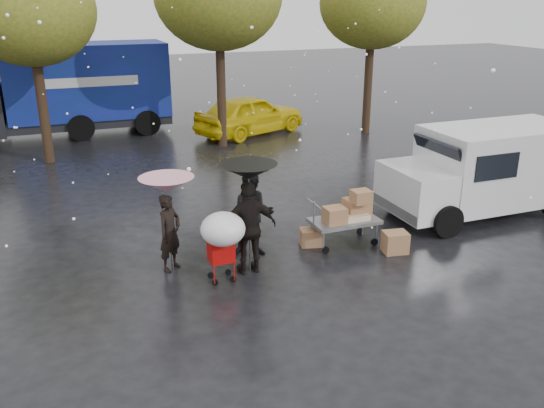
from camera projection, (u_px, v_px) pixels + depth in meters
name	position (u px, v px, depth m)	size (l,w,h in m)	color
ground	(246.00, 270.00, 11.61)	(90.00, 90.00, 0.00)	black
person_pink	(170.00, 233.00, 11.42)	(0.58, 0.38, 1.58)	black
person_middle	(253.00, 215.00, 12.03)	(0.89, 0.69, 1.83)	black
person_black	(249.00, 228.00, 11.25)	(1.11, 0.46, 1.89)	black
umbrella_pink	(167.00, 185.00, 11.08)	(1.08, 1.08, 1.95)	#4C4C4C
umbrella_black	(249.00, 172.00, 10.86)	(1.10, 1.10, 2.25)	#4C4C4C
vendor_cart	(348.00, 213.00, 12.63)	(1.52, 0.80, 1.27)	slate
shopping_cart	(223.00, 233.00, 10.72)	(0.84, 0.84, 1.46)	#BE0C0A
white_van	(486.00, 169.00, 14.31)	(4.91, 2.18, 2.20)	silver
blue_truck	(66.00, 90.00, 22.24)	(8.30, 2.60, 3.50)	navy
box_ground_near	(395.00, 242.00, 12.37)	(0.51, 0.41, 0.46)	#8B5F3D
box_ground_far	(311.00, 237.00, 12.74)	(0.48, 0.38, 0.38)	#8B5F3D
yellow_taxi	(250.00, 114.00, 22.71)	(1.86, 4.63, 1.58)	#DCBE0B
tree_row	(130.00, 2.00, 18.49)	(21.60, 4.40, 7.12)	black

